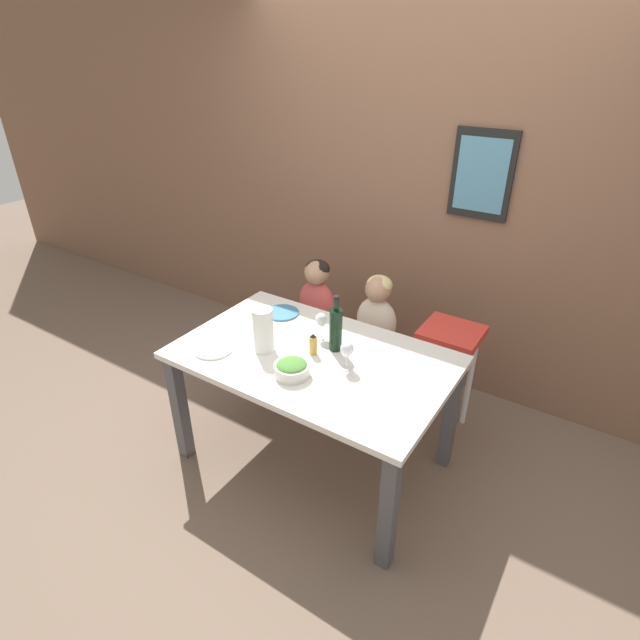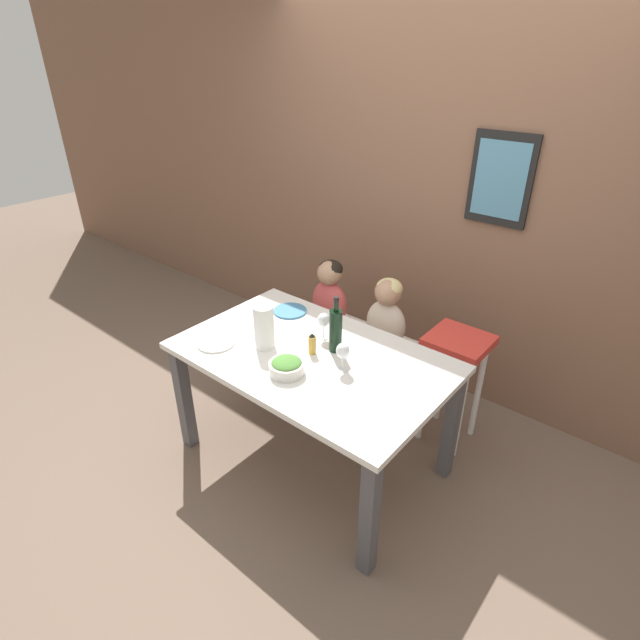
{
  "view_description": "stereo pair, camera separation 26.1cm",
  "coord_description": "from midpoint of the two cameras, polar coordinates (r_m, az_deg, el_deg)",
  "views": [
    {
      "loc": [
        1.25,
        -1.85,
        2.2
      ],
      "look_at": [
        0.0,
        0.07,
        0.92
      ],
      "focal_mm": 28.0,
      "sensor_mm": 36.0,
      "label": 1
    },
    {
      "loc": [
        1.46,
        -1.69,
        2.2
      ],
      "look_at": [
        0.0,
        0.07,
        0.92
      ],
      "focal_mm": 28.0,
      "sensor_mm": 36.0,
      "label": 2
    }
  ],
  "objects": [
    {
      "name": "paper_towel_roll",
      "position": [
        2.66,
        -9.3,
        -1.25
      ],
      "size": [
        0.11,
        0.11,
        0.25
      ],
      "color": "white",
      "rests_on": "dining_table"
    },
    {
      "name": "wine_glass_near",
      "position": [
        2.49,
        0.11,
        -3.54
      ],
      "size": [
        0.07,
        0.07,
        0.16
      ],
      "color": "white",
      "rests_on": "dining_table"
    },
    {
      "name": "ground_plane",
      "position": [
        3.13,
        -3.18,
        -15.5
      ],
      "size": [
        14.0,
        14.0,
        0.0
      ],
      "primitive_type": "plane",
      "color": "#705B4C"
    },
    {
      "name": "condiment_bottle_hot_sauce",
      "position": [
        2.64,
        -3.64,
        -2.87
      ],
      "size": [
        0.04,
        0.04,
        0.12
      ],
      "color": "#BC8E33",
      "rests_on": "dining_table"
    },
    {
      "name": "wall_back",
      "position": [
        3.4,
        8.83,
        14.41
      ],
      "size": [
        10.0,
        0.09,
        2.7
      ],
      "color": "brown",
      "rests_on": "ground_plane"
    },
    {
      "name": "chair_far_left",
      "position": [
        3.53,
        -2.47,
        -1.55
      ],
      "size": [
        0.4,
        0.38,
        0.48
      ],
      "color": "silver",
      "rests_on": "ground_plane"
    },
    {
      "name": "dining_table",
      "position": [
        2.72,
        -3.55,
        -5.88
      ],
      "size": [
        1.45,
        0.91,
        0.74
      ],
      "color": "white",
      "rests_on": "ground_plane"
    },
    {
      "name": "person_child_left",
      "position": [
        3.37,
        -2.57,
        3.19
      ],
      "size": [
        0.27,
        0.17,
        0.47
      ],
      "color": "#C64C4C",
      "rests_on": "chair_far_left"
    },
    {
      "name": "wine_glass_far",
      "position": [
        2.75,
        -2.58,
        -0.15
      ],
      "size": [
        0.07,
        0.07,
        0.16
      ],
      "color": "white",
      "rests_on": "dining_table"
    },
    {
      "name": "dinner_plate_front_left",
      "position": [
        2.78,
        -14.75,
        -3.35
      ],
      "size": [
        0.21,
        0.21,
        0.01
      ],
      "color": "silver",
      "rests_on": "dining_table"
    },
    {
      "name": "salad_bowl_large",
      "position": [
        2.49,
        -6.25,
        -5.6
      ],
      "size": [
        0.18,
        0.18,
        0.08
      ],
      "color": "silver",
      "rests_on": "dining_table"
    },
    {
      "name": "wine_bottle",
      "position": [
        2.63,
        -1.02,
        -1.04
      ],
      "size": [
        0.07,
        0.07,
        0.32
      ],
      "color": "black",
      "rests_on": "dining_table"
    },
    {
      "name": "chair_far_center",
      "position": [
        3.32,
        4.0,
        -3.75
      ],
      "size": [
        0.4,
        0.38,
        0.48
      ],
      "color": "silver",
      "rests_on": "ground_plane"
    },
    {
      "name": "chair_right_highchair",
      "position": [
        3.06,
        12.16,
        -3.83
      ],
      "size": [
        0.34,
        0.32,
        0.73
      ],
      "color": "silver",
      "rests_on": "ground_plane"
    },
    {
      "name": "dinner_plate_back_left",
      "position": [
        3.07,
        -6.79,
        0.77
      ],
      "size": [
        0.21,
        0.21,
        0.01
      ],
      "color": "teal",
      "rests_on": "dining_table"
    },
    {
      "name": "person_child_center",
      "position": [
        3.16,
        4.22,
        1.19
      ],
      "size": [
        0.27,
        0.17,
        0.47
      ],
      "color": "beige",
      "rests_on": "chair_far_center"
    }
  ]
}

